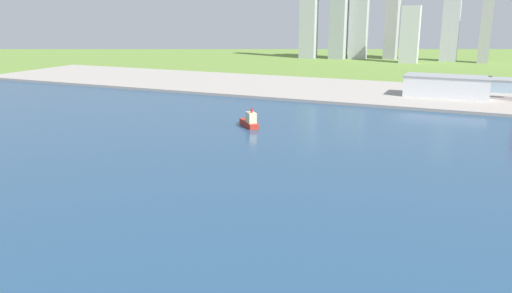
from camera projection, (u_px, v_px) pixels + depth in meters
The scene contains 7 objects.
ground_plane at pixel (315, 142), 295.36m from camera, with size 2400.00×2400.00×0.00m, color olive.
water_bay at pixel (277, 170), 242.31m from camera, with size 840.00×360.00×0.15m, color navy.
industrial_pier at pixel (379, 93), 462.99m from camera, with size 840.00×140.00×2.50m, color #9E978E.
tugboat_small at pixel (250, 121), 331.39m from camera, with size 19.45×20.27×12.62m.
warehouse_main at pixel (447, 86), 431.56m from camera, with size 68.38×30.69×17.50m.
warehouse_annex at pixel (493, 84), 464.12m from camera, with size 42.69×25.78×11.23m.
distant_skyline at pixel (378, 19), 770.89m from camera, with size 272.79×76.21×146.85m.
Camera 1 is at (84.76, 24.44, 72.76)m, focal length 36.19 mm.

